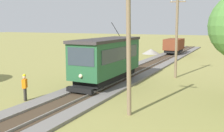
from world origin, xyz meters
The scene contains 6 objects.
red_tram centered at (0.00, 19.38, 2.19)m, with size 2.60×8.54×4.79m.
freight_car centered at (0.00, 43.56, 1.56)m, with size 2.40×5.20×2.31m.
utility_pole_near_tram centered at (4.41, 13.13, 3.79)m, with size 1.40×0.60×7.39m.
utility_pole_mid centered at (4.41, 24.68, 4.05)m, with size 1.40×0.52×7.90m.
gravel_pile centered at (-3.85, 43.52, 0.43)m, with size 3.05×3.05×0.86m, color gray.
track_worker centered at (-2.74, 12.92, 0.98)m, with size 0.37×0.44×1.78m.
Camera 1 is at (9.65, 0.26, 4.93)m, focal length 42.56 mm.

